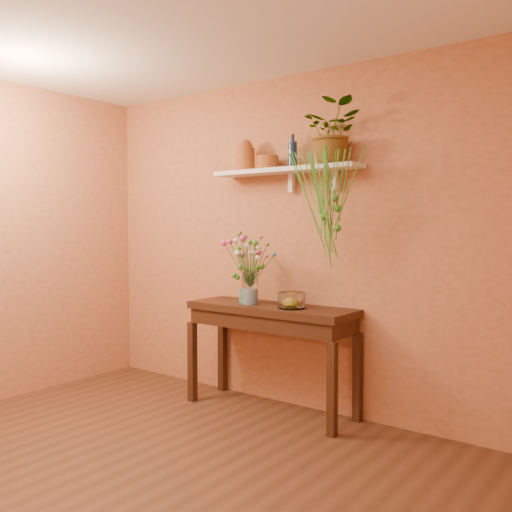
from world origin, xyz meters
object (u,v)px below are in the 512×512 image
terracotta_jug (245,156)px  spider_plant (333,133)px  sideboard (271,321)px  glass_bowl (292,301)px  blue_bottle (292,154)px  bouquet (247,254)px  glass_vase (250,290)px

terracotta_jug → spider_plant: spider_plant is taller
sideboard → glass_bowl: glass_bowl is taller
sideboard → spider_plant: 1.53m
blue_bottle → bouquet: size_ratio=0.59×
glass_vase → bouquet: 0.30m
sideboard → glass_bowl: (0.23, -0.04, 0.18)m
spider_plant → bouquet: bearing=-166.0°
sideboard → bouquet: (-0.17, -0.08, 0.53)m
blue_bottle → sideboard: bearing=-127.1°
glass_vase → glass_bowl: size_ratio=1.29×
spider_plant → glass_bowl: 1.30m
spider_plant → bouquet: (-0.68, -0.17, -0.91)m
blue_bottle → glass_vase: blue_bottle is taller
terracotta_jug → glass_vase: 1.12m
sideboard → spider_plant: (0.50, 0.09, 1.44)m
bouquet → glass_bowl: bearing=4.8°
terracotta_jug → glass_bowl: 1.29m
blue_bottle → bouquet: blue_bottle is taller
bouquet → blue_bottle: bearing=38.0°
terracotta_jug → blue_bottle: bearing=7.2°
terracotta_jug → bouquet: (0.15, -0.17, -0.80)m
sideboard → bouquet: size_ratio=3.08×
glass_vase → sideboard: bearing=17.3°
blue_bottle → spider_plant: bearing=-7.5°
blue_bottle → glass_vase: size_ratio=1.00×
glass_vase → bouquet: size_ratio=0.58×
sideboard → glass_vase: (-0.16, -0.05, 0.24)m
terracotta_jug → bouquet: bearing=-48.6°
sideboard → terracotta_jug: bearing=164.5°
terracotta_jug → blue_bottle: 0.43m
terracotta_jug → spider_plant: size_ratio=0.56×
sideboard → terracotta_jug: 1.38m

